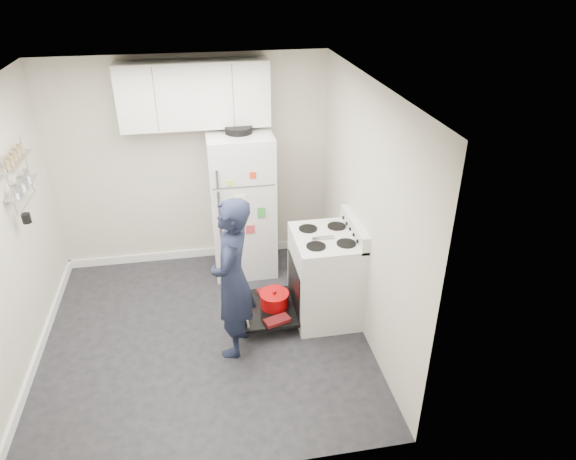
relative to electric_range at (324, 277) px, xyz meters
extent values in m
cube|color=black|center=(-1.26, -0.15, -0.47)|extent=(3.20, 3.20, 0.01)
cube|color=white|center=(-1.26, -0.15, 2.03)|extent=(3.20, 3.20, 0.01)
cube|color=beige|center=(-1.26, 1.45, 0.78)|extent=(3.20, 0.01, 2.50)
cube|color=beige|center=(-1.26, -1.75, 0.78)|extent=(3.20, 0.01, 2.50)
cube|color=beige|center=(-2.86, -0.15, 0.78)|extent=(0.01, 3.20, 2.50)
cube|color=beige|center=(0.34, -0.15, 0.78)|extent=(0.01, 3.20, 2.50)
cube|color=white|center=(-2.85, -0.15, -0.42)|extent=(0.03, 3.20, 0.10)
cube|color=white|center=(-1.26, 1.44, -0.42)|extent=(3.20, 0.03, 0.10)
cube|color=silver|center=(0.01, 0.00, -0.01)|extent=(0.65, 0.76, 0.92)
cube|color=black|center=(-0.06, 0.00, -0.07)|extent=(0.53, 0.60, 0.52)
cube|color=orange|center=(0.21, 0.00, -0.07)|extent=(0.02, 0.56, 0.46)
cylinder|color=black|center=(-0.01, 0.00, -0.25)|extent=(0.34, 0.34, 0.02)
cube|color=silver|center=(0.30, 0.00, 0.54)|extent=(0.08, 0.76, 0.18)
cube|color=silver|center=(0.01, 0.00, 0.47)|extent=(0.65, 0.76, 0.03)
cube|color=#B2B2B7|center=(-0.04, -0.05, 0.50)|extent=(0.22, 0.03, 0.01)
cube|color=black|center=(-0.59, 0.00, -0.32)|extent=(0.55, 0.70, 0.03)
cylinder|color=#B2B2B7|center=(-0.83, 0.00, -0.29)|extent=(0.02, 0.66, 0.02)
cylinder|color=#B30709|center=(-0.52, 0.01, -0.24)|extent=(0.30, 0.30, 0.14)
cylinder|color=#B30709|center=(-0.52, 0.01, -0.16)|extent=(0.31, 0.31, 0.02)
sphere|color=#B30709|center=(-0.52, 0.01, -0.13)|extent=(0.04, 0.04, 0.04)
cube|color=maroon|center=(-0.54, -0.26, -0.29)|extent=(0.29, 0.21, 0.04)
cube|color=maroon|center=(-0.54, 0.27, -0.29)|extent=(0.28, 0.19, 0.04)
cube|color=silver|center=(-0.72, 1.10, 0.39)|extent=(0.72, 0.70, 1.71)
cube|color=#4C4C4C|center=(-0.72, 0.75, 0.75)|extent=(0.68, 0.01, 0.01)
cube|color=#B2B2B7|center=(-1.00, 0.73, 0.87)|extent=(0.03, 0.03, 0.20)
cube|color=#B2B2B7|center=(-1.00, 0.73, 0.45)|extent=(0.03, 0.03, 0.55)
cylinder|color=black|center=(-0.72, 1.10, 1.27)|extent=(0.30, 0.30, 0.07)
cube|color=red|center=(-0.62, 0.74, 0.88)|extent=(0.07, 0.01, 0.07)
cube|color=#BF3641|center=(-0.67, 0.74, 0.23)|extent=(0.10, 0.01, 0.10)
cube|color=white|center=(-0.77, 0.74, 0.58)|extent=(0.12, 0.01, 0.16)
cube|color=#D6E936|center=(-0.87, 0.74, 0.81)|extent=(0.06, 0.01, 0.06)
cube|color=green|center=(-0.54, 0.74, 0.43)|extent=(0.09, 0.01, 0.12)
cube|color=silver|center=(-1.16, 1.28, 1.63)|extent=(1.60, 0.33, 0.70)
cube|color=#B2B2B7|center=(-2.78, 0.35, 1.33)|extent=(0.14, 0.60, 0.02)
cube|color=#B2B2B7|center=(-2.78, 0.35, 1.08)|extent=(0.14, 0.60, 0.02)
cylinder|color=black|center=(-2.75, 0.17, 0.85)|extent=(0.08, 0.08, 0.09)
imported|color=#171D35|center=(-0.96, -0.37, 0.33)|extent=(0.55, 0.68, 1.60)
camera|label=1|loc=(-1.16, -4.31, 2.97)|focal=32.00mm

